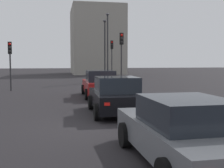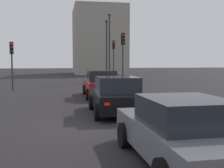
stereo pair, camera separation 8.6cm
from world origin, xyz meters
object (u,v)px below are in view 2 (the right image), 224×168
(car_black_left_second, at_px, (117,96))
(traffic_light_near_left, at_px, (123,49))
(street_lamp_kerbside, at_px, (109,42))
(street_lamp_far, at_px, (107,45))
(car_red_left_lead, at_px, (101,84))
(traffic_light_near_right, at_px, (114,52))
(traffic_light_far_left, at_px, (12,55))
(car_grey_left_third, at_px, (181,132))

(car_black_left_second, xyz_separation_m, traffic_light_near_left, (10.12, -2.53, 2.40))
(street_lamp_kerbside, distance_m, street_lamp_far, 0.55)
(car_red_left_lead, height_order, traffic_light_near_right, traffic_light_near_right)
(traffic_light_far_left, bearing_deg, traffic_light_near_right, 124.83)
(traffic_light_far_left, bearing_deg, car_red_left_lead, 43.87)
(car_red_left_lead, bearing_deg, traffic_light_near_right, -13.11)
(car_grey_left_third, relative_size, traffic_light_far_left, 1.23)
(street_lamp_kerbside, height_order, street_lamp_far, street_lamp_kerbside)
(car_grey_left_third, distance_m, traffic_light_near_left, 16.50)
(traffic_light_near_left, distance_m, street_lamp_kerbside, 7.88)
(car_red_left_lead, relative_size, car_black_left_second, 1.13)
(traffic_light_near_right, height_order, street_lamp_kerbside, street_lamp_kerbside)
(car_grey_left_third, xyz_separation_m, street_lamp_far, (24.32, -2.38, 3.19))
(traffic_light_far_left, xyz_separation_m, street_lamp_kerbside, (7.36, -8.63, 1.60))
(traffic_light_near_right, xyz_separation_m, street_lamp_kerbside, (-1.20, 0.68, 1.05))
(car_black_left_second, bearing_deg, traffic_light_near_left, -12.75)
(street_lamp_kerbside, bearing_deg, traffic_light_near_right, -29.71)
(traffic_light_far_left, distance_m, street_lamp_kerbside, 11.46)
(traffic_light_near_right, bearing_deg, traffic_light_far_left, -44.38)
(car_grey_left_third, relative_size, traffic_light_near_left, 1.02)
(car_black_left_second, relative_size, street_lamp_kerbside, 0.57)
(car_red_left_lead, distance_m, traffic_light_far_left, 7.87)
(car_red_left_lead, xyz_separation_m, car_grey_left_third, (-11.83, -0.02, -0.07))
(traffic_light_near_right, xyz_separation_m, street_lamp_far, (-0.82, 0.92, 0.73))
(car_red_left_lead, height_order, street_lamp_far, street_lamp_far)
(traffic_light_near_right, bearing_deg, car_red_left_lead, -10.97)
(car_black_left_second, relative_size, street_lamp_far, 0.62)
(street_lamp_far, bearing_deg, car_red_left_lead, 169.11)
(car_grey_left_third, xyz_separation_m, traffic_light_far_left, (16.58, 6.02, 1.92))
(car_grey_left_third, bearing_deg, traffic_light_far_left, 18.96)
(street_lamp_far, bearing_deg, street_lamp_kerbside, -147.93)
(car_red_left_lead, height_order, car_grey_left_third, car_red_left_lead)
(car_red_left_lead, relative_size, street_lamp_kerbside, 0.64)
(traffic_light_near_left, bearing_deg, car_red_left_lead, -27.89)
(car_red_left_lead, xyz_separation_m, car_black_left_second, (-5.81, 0.18, -0.03))
(car_black_left_second, distance_m, car_grey_left_third, 6.03)
(street_lamp_kerbside, bearing_deg, car_black_left_second, 171.07)
(car_red_left_lead, xyz_separation_m, traffic_light_near_right, (13.31, -3.32, 2.39))
(car_grey_left_third, bearing_deg, car_black_left_second, 0.92)
(car_red_left_lead, height_order, traffic_light_near_left, traffic_light_near_left)
(street_lamp_far, bearing_deg, car_black_left_second, 171.97)
(car_grey_left_third, bearing_deg, car_red_left_lead, -0.88)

